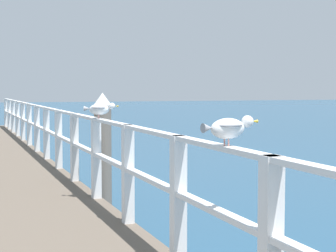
# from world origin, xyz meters

# --- Properties ---
(pier_deck) EXTENTS (2.24, 24.95, 0.42)m
(pier_deck) POSITION_xyz_m (0.00, 12.48, 0.21)
(pier_deck) COLOR brown
(pier_deck) RESTS_ON ground_plane
(pier_railing) EXTENTS (0.12, 23.47, 1.13)m
(pier_railing) POSITION_xyz_m (1.04, 12.48, 1.11)
(pier_railing) COLOR white
(pier_railing) RESTS_ON pier_deck
(dock_piling_far) EXTENTS (0.29, 0.29, 1.89)m
(dock_piling_far) POSITION_xyz_m (1.42, 9.73, 0.95)
(dock_piling_far) COLOR #6B6056
(dock_piling_far) RESTS_ON ground_plane
(seagull_foreground) EXTENTS (0.48, 0.21, 0.21)m
(seagull_foreground) POSITION_xyz_m (1.05, 4.52, 1.68)
(seagull_foreground) COLOR white
(seagull_foreground) RESTS_ON pier_railing
(seagull_background) EXTENTS (0.44, 0.26, 0.21)m
(seagull_background) POSITION_xyz_m (1.05, 8.38, 1.68)
(seagull_background) COLOR white
(seagull_background) RESTS_ON pier_railing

